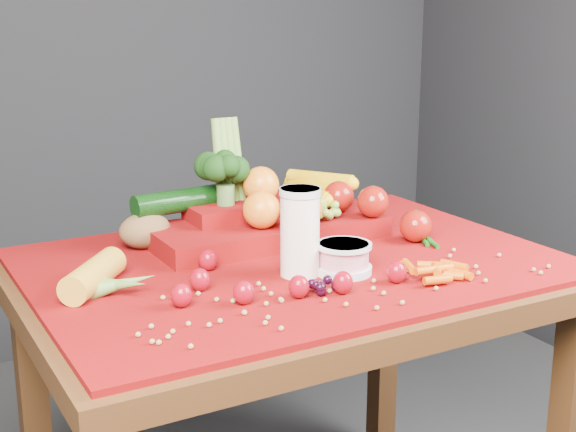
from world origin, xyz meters
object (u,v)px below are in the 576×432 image
table (293,308)px  yogurt_bowl (344,257)px  produce_mound (273,212)px  milk_glass (300,229)px

table → yogurt_bowl: (0.04, -0.12, 0.14)m
table → produce_mound: bearing=76.2°
milk_glass → yogurt_bowl: bearing=-21.8°
table → produce_mound: produce_mound is taller
table → yogurt_bowl: yogurt_bowl is taller
milk_glass → yogurt_bowl: 0.11m
yogurt_bowl → produce_mound: size_ratio=0.19×
produce_mound → milk_glass: bearing=-106.6°
table → milk_glass: size_ratio=6.38×
table → produce_mound: 0.23m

